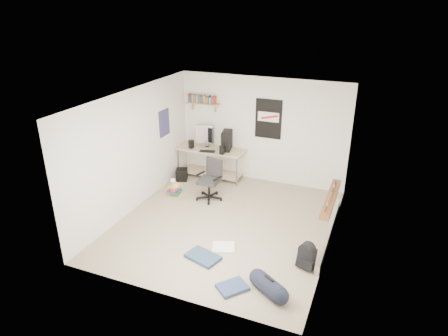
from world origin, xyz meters
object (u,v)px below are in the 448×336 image
at_px(desk, 212,162).
at_px(backpack, 306,258).
at_px(duffel_bag, 269,286).
at_px(book_stack, 175,189).
at_px(office_chair, 209,179).

bearing_deg(desk, backpack, -20.43).
bearing_deg(duffel_bag, backpack, 97.31).
bearing_deg(desk, duffel_bag, -31.81).
bearing_deg(book_stack, backpack, -25.19).
bearing_deg(backpack, office_chair, 165.02).
bearing_deg(book_stack, desk, 74.50).
xyz_separation_m(desk, office_chair, (0.44, -1.16, 0.12)).
bearing_deg(backpack, desk, 154.68).
height_order(office_chair, book_stack, office_chair).
height_order(office_chair, duffel_bag, office_chair).
distance_m(desk, backpack, 4.05).
bearing_deg(office_chair, desk, 125.45).
relative_size(office_chair, book_stack, 1.85).
height_order(desk, office_chair, office_chair).
distance_m(backpack, book_stack, 3.61).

